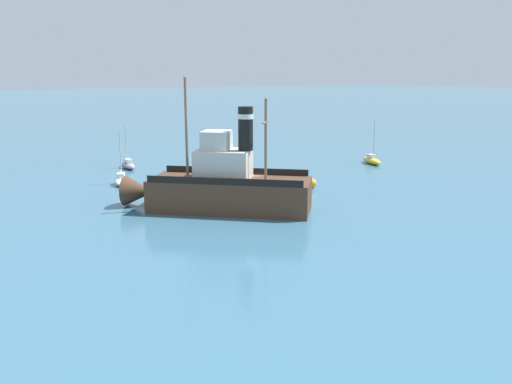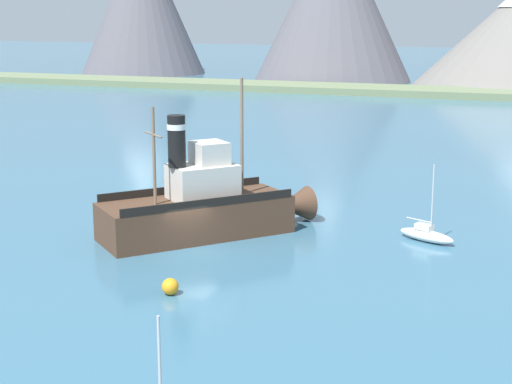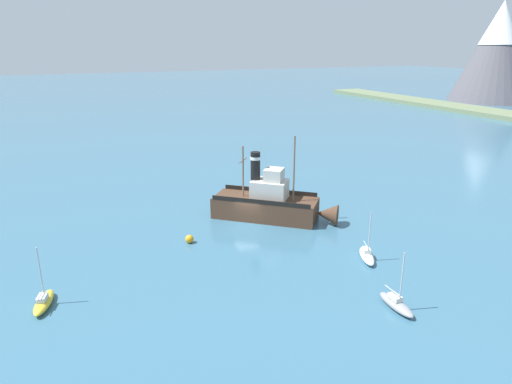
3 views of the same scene
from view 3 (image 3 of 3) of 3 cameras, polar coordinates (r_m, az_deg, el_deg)
name	(u,v)px [view 3 (image 3 of 3)]	position (r m, az deg, el deg)	size (l,w,h in m)	color
ground_plane	(246,225)	(51.64, -1.22, -4.10)	(600.00, 600.00, 0.00)	#38667F
old_tugboat	(270,203)	(52.94, 1.81, -1.42)	(12.02, 13.06, 9.90)	#4C3323
sailboat_grey	(396,304)	(37.66, 17.12, -13.19)	(3.85, 1.28, 4.90)	gray
sailboat_white	(367,255)	(44.71, 13.68, -7.70)	(3.92, 2.57, 4.90)	white
sailboat_yellow	(44,302)	(39.88, -25.02, -12.32)	(3.96, 2.12, 4.90)	gold
mooring_buoy	(189,239)	(47.40, -8.32, -5.83)	(0.86, 0.86, 0.86)	orange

